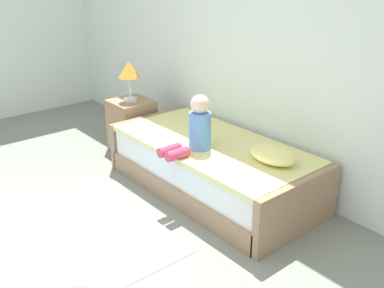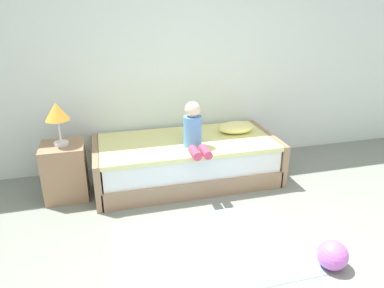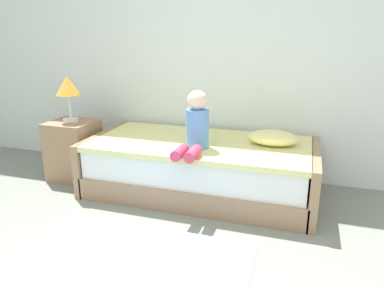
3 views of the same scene
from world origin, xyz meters
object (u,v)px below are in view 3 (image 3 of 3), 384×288
nightstand (74,150)px  pillow (273,138)px  child_figure (196,126)px  bed (200,167)px  table_lamp (68,88)px

nightstand → pillow: pillow is taller
child_figure → bed: bearing=96.2°
bed → nightstand: nightstand is taller
bed → pillow: size_ratio=4.80×
bed → table_lamp: 1.52m
bed → child_figure: 0.51m
nightstand → child_figure: child_figure is taller
table_lamp → bed: bearing=1.6°
table_lamp → pillow: bearing=4.0°
bed → child_figure: child_figure is taller
nightstand → table_lamp: (-0.00, 0.00, 0.64)m
table_lamp → pillow: 2.03m
table_lamp → pillow: size_ratio=1.02×
nightstand → bed: bearing=1.6°
table_lamp → child_figure: table_lamp is taller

